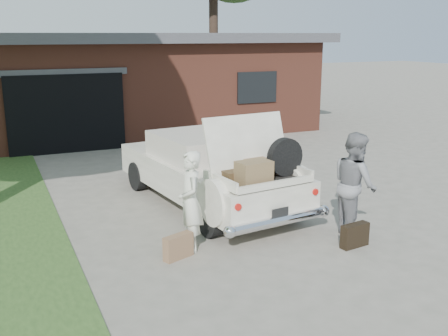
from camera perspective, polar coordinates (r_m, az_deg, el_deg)
name	(u,v)px	position (r m, az deg, el deg)	size (l,w,h in m)	color
ground	(239,242)	(8.55, 1.67, -8.08)	(90.00, 90.00, 0.00)	gray
house	(123,80)	(19.16, -10.91, 9.34)	(12.80, 7.80, 3.30)	brown
sedan	(208,169)	(10.21, -1.75, -0.16)	(2.39, 4.96, 1.94)	white
woman_left	(190,201)	(8.03, -3.67, -3.65)	(0.57, 0.38, 1.57)	silver
woman_right	(355,184)	(8.89, 14.04, -1.71)	(0.84, 0.66, 1.73)	slate
suitcase_left	(178,247)	(7.93, -5.00, -8.52)	(0.48, 0.15, 0.37)	#8D6648
suitcase_right	(355,235)	(8.56, 14.05, -7.13)	(0.49, 0.16, 0.38)	black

